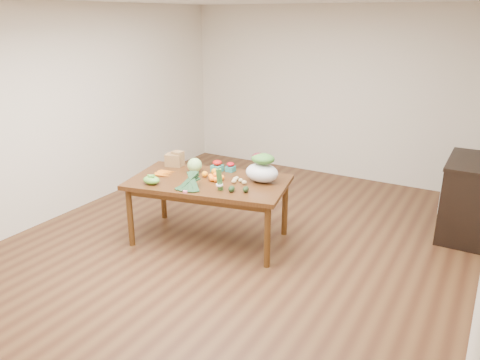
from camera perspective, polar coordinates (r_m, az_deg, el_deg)
The scene contains 25 objects.
floor at distance 5.52m, azimuth -0.07°, elevation -7.78°, with size 6.00×6.00×0.00m, color brown.
room_walls at distance 5.05m, azimuth -0.08°, elevation 5.97°, with size 5.02×6.02×2.70m.
dining_table at distance 5.48m, azimuth -3.75°, elevation -3.71°, with size 1.78×0.99×0.75m, color #472A10.
cabinet at distance 6.21m, azimuth 25.92°, elevation -1.95°, with size 0.52×1.02×0.94m, color black.
dish_towel at distance 6.01m, azimuth 23.42°, elevation -1.42°, with size 0.02×0.28×0.45m, color white.
paper_bag at distance 5.87m, azimuth -8.06°, elevation 2.59°, with size 0.26×0.22×0.19m, color olive, non-canonical shape.
cabbage at distance 5.61m, azimuth -5.54°, elevation 1.82°, with size 0.17×0.17×0.17m, color #9ACE77.
strawberry_basket_a at distance 5.62m, azimuth -2.78°, elevation 1.60°, with size 0.12×0.12×0.11m, color red, non-canonical shape.
strawberry_basket_b at distance 5.62m, azimuth -1.17°, elevation 1.50°, with size 0.10×0.10×0.09m, color red, non-canonical shape.
orange_a at distance 5.44m, azimuth -4.30°, elevation 0.72°, with size 0.07×0.07×0.07m, color #FFA00F.
orange_b at distance 5.50m, azimuth -3.10°, elevation 1.02°, with size 0.08×0.08×0.08m, color orange.
orange_c at distance 5.34m, azimuth -3.10°, elevation 0.38°, with size 0.07×0.07×0.07m, color #FF990F.
mandarin_cluster at distance 5.32m, azimuth -3.03°, elevation 0.47°, with size 0.18×0.18×0.10m, color #FF570F, non-canonical shape.
carrots at distance 5.59m, azimuth -9.12°, elevation 0.83°, with size 0.22×0.22×0.03m, color orange, non-canonical shape.
snap_pea_bag at distance 5.29m, azimuth -10.75°, elevation 0.00°, with size 0.20×0.15×0.09m, color #67AD3A.
kale_bunch at distance 5.05m, azimuth -6.27°, elevation -0.29°, with size 0.32×0.40×0.16m, color black, non-canonical shape.
asparagus_bundle at distance 4.99m, azimuth -2.51°, elevation 0.08°, with size 0.08×0.08×0.25m, color #49873D, non-canonical shape.
potato_a at distance 5.29m, azimuth -0.60°, elevation 0.09°, with size 0.06×0.05×0.05m, color #CEB977.
potato_b at distance 5.23m, azimuth -0.76°, elevation -0.16°, with size 0.06×0.05×0.05m, color #DBB47E.
potato_c at distance 5.26m, azimuth 0.09°, elevation -0.05°, with size 0.05×0.05×0.05m, color tan.
potato_d at distance 5.34m, azimuth -0.39°, elevation 0.23°, with size 0.05×0.04×0.04m, color #D6B67C.
potato_e at distance 5.18m, azimuth 0.53°, elevation -0.31°, with size 0.06×0.05×0.05m, color tan.
avocado_a at distance 4.97m, azimuth -1.03°, elevation -1.08°, with size 0.07×0.10×0.07m, color black.
avocado_b at distance 4.96m, azimuth 0.70°, elevation -1.13°, with size 0.06×0.10×0.06m, color black.
salad_bag at distance 5.24m, azimuth 2.69°, elevation 1.34°, with size 0.38×0.29×0.30m, color silver, non-canonical shape.
Camera 1 is at (2.45, -4.26, 2.53)m, focal length 35.00 mm.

